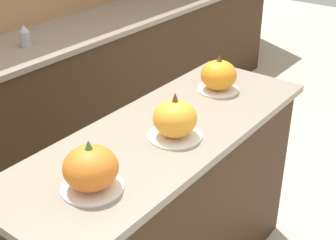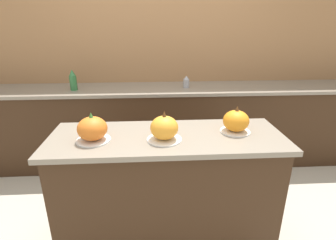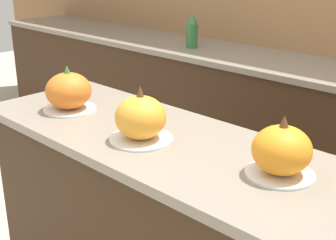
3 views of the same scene
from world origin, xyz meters
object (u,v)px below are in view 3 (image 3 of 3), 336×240
Objects in this scene: pumpkin_cake_right at (282,151)px; bottle_tall at (192,32)px; pumpkin_cake_left at (69,92)px; pumpkin_cake_center at (141,119)px.

bottle_tall is at bearing 139.30° from pumpkin_cake_right.
pumpkin_cake_left is 0.96m from pumpkin_cake_right.
bottle_tall reaches higher than pumpkin_cake_left.
pumpkin_cake_center is 1.62m from bottle_tall.
pumpkin_cake_center is at bearing -168.53° from pumpkin_cake_right.
bottle_tall is at bearing 124.95° from pumpkin_cake_center.
pumpkin_cake_center is at bearing -55.05° from bottle_tall.
pumpkin_cake_right is at bearing 11.47° from pumpkin_cake_center.
pumpkin_cake_center reaches higher than pumpkin_cake_left.
pumpkin_cake_center is 1.09× the size of pumpkin_cake_right.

